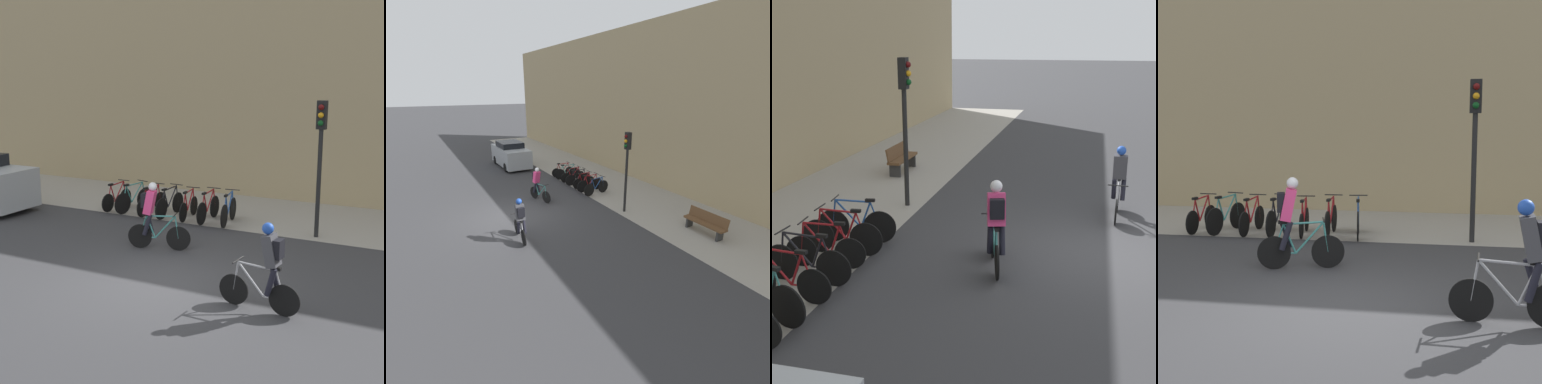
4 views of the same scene
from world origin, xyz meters
TOP-DOWN VIEW (x-y plane):
  - ground at (0.00, 0.00)m, footprint 200.00×200.00m
  - kerb_strip at (0.00, 6.75)m, footprint 44.00×4.50m
  - building_facade at (0.00, 9.30)m, footprint 44.00×0.60m
  - cyclist_pink at (-1.40, 1.93)m, footprint 1.61×0.61m
  - cyclist_grey at (2.52, -0.38)m, footprint 1.66×0.46m
  - parked_bike_0 at (-4.73, 5.07)m, footprint 0.46×1.57m
  - parked_bike_1 at (-4.05, 5.07)m, footprint 0.51×1.69m
  - parked_bike_2 at (-3.36, 5.07)m, footprint 0.46×1.65m
  - parked_bike_3 at (-2.68, 5.07)m, footprint 0.46×1.71m
  - parked_bike_4 at (-1.99, 5.07)m, footprint 0.46×1.56m
  - parked_bike_5 at (-1.31, 5.07)m, footprint 0.46×1.72m
  - parked_bike_6 at (-0.63, 5.07)m, footprint 0.46×1.71m
  - traffic_light_pole at (2.10, 4.90)m, footprint 0.26×0.30m

SIDE VIEW (x-z plane):
  - ground at x=0.00m, z-range 0.00..0.00m
  - kerb_strip at x=0.00m, z-range 0.00..0.01m
  - parked_bike_0 at x=-4.73m, z-range -0.09..0.85m
  - parked_bike_4 at x=-1.99m, z-range -0.09..0.85m
  - parked_bike_2 at x=-3.36m, z-range -0.09..0.86m
  - parked_bike_3 at x=-2.68m, z-range -0.08..0.89m
  - parked_bike_5 at x=-1.31m, z-range -0.08..0.90m
  - parked_bike_1 at x=-4.05m, z-range -0.08..0.90m
  - parked_bike_6 at x=-0.63m, z-range -0.08..0.90m
  - cyclist_pink at x=-1.40m, z-range 0.07..1.82m
  - cyclist_grey at x=2.52m, z-range 0.07..1.82m
  - traffic_light_pole at x=2.10m, z-range 0.72..4.48m
  - building_facade at x=0.00m, z-range 0.00..9.16m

